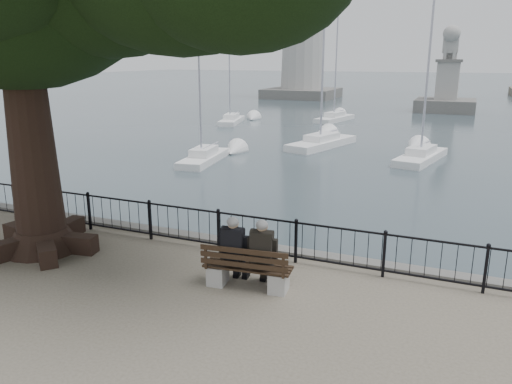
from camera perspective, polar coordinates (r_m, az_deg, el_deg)
The scene contains 12 objects.
harbor at distance 12.72m, azimuth 0.89°, elevation -8.62°, with size 260.00×260.00×1.20m.
railing at distance 11.90m, azimuth 0.00°, elevation -4.85°, with size 22.06×0.06×1.00m.
bench at distance 10.39m, azimuth -1.03°, elevation -9.24°, with size 1.88×0.75×0.97m.
person_left at distance 10.42m, azimuth -2.36°, elevation -6.98°, with size 0.47×0.79×1.53m.
person_right at distance 10.25m, azimuth 0.89°, elevation -7.35°, with size 0.47×0.79×1.53m.
lighthouse at distance 73.60m, azimuth 5.50°, elevation 20.35°, with size 9.61×9.61×29.54m.
lion_monument at distance 57.87m, azimuth 20.95°, elevation 10.81°, with size 6.06×6.06×8.92m.
sailboat_a at distance 27.94m, azimuth -5.96°, elevation 4.08°, with size 2.11×5.19×9.91m.
sailboat_b at distance 32.81m, azimuth 7.52°, elevation 5.73°, with size 3.33×6.43×12.32m.
sailboat_c at distance 29.54m, azimuth 18.33°, elevation 3.98°, with size 2.60×5.72×10.23m.
sailboat_e at distance 44.66m, azimuth -2.82°, elevation 8.31°, with size 2.65×5.37×11.23m.
sailboat_h at distance 46.61m, azimuth 8.98°, elevation 8.51°, with size 2.61×5.63×13.66m.
Camera 1 is at (4.36, -7.80, 4.62)m, focal length 35.00 mm.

